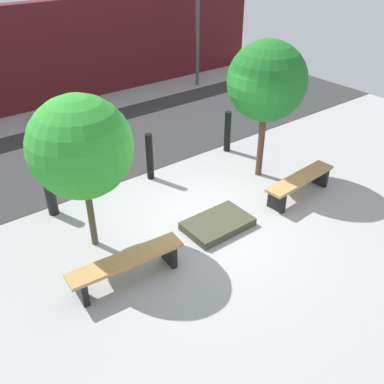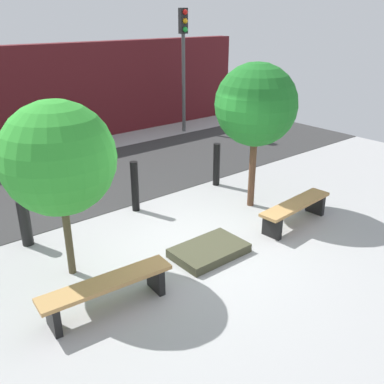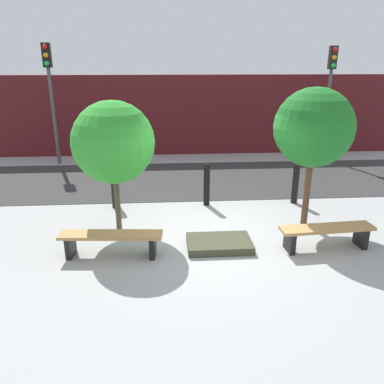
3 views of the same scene
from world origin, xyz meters
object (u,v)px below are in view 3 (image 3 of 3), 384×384
object	(u,v)px
bollard_left	(207,185)
bollard_far_left	(115,191)
bench_left	(111,240)
traffic_light_mid_west	(330,84)
bench_right	(327,233)
bollard_center	(295,184)
tree_behind_right_bench	(314,128)
traffic_light_west	(50,83)
tree_behind_left_bench	(113,143)
planter_bed	(219,244)

from	to	relation	value
bollard_left	bollard_far_left	bearing A→B (deg)	180.00
bench_left	traffic_light_mid_west	distance (m)	10.25
bench_right	traffic_light_mid_west	bearing A→B (deg)	64.05
bollard_far_left	bollard_center	xyz separation A→B (m)	(4.62, 0.00, 0.09)
tree_behind_right_bench	bollard_left	world-z (taller)	tree_behind_right_bench
bench_right	traffic_light_west	distance (m)	10.26
bollard_left	traffic_light_mid_west	size ratio (longest dim) A/B	0.27
bench_left	bollard_far_left	xyz separation A→B (m)	(-0.23, 2.56, 0.09)
bollard_far_left	traffic_light_west	size ratio (longest dim) A/B	0.21
traffic_light_mid_west	tree_behind_left_bench	bearing A→B (deg)	-139.82
tree_behind_left_bench	traffic_light_mid_west	bearing A→B (deg)	40.18
tree_behind_left_bench	bollard_far_left	distance (m)	2.05
bench_left	bench_right	size ratio (longest dim) A/B	1.04
tree_behind_right_bench	bench_right	bearing A→B (deg)	-90.00
bench_left	tree_behind_right_bench	xyz separation A→B (m)	(4.16, 1.19, 1.85)
tree_behind_left_bench	bollard_left	bearing A→B (deg)	33.21
bench_right	bollard_far_left	xyz separation A→B (m)	(-4.39, 2.56, 0.09)
bench_left	bench_right	bearing A→B (deg)	4.26
traffic_light_mid_west	traffic_light_west	bearing A→B (deg)	180.00
bollard_far_left	traffic_light_west	distance (m)	5.74
bench_right	tree_behind_left_bench	distance (m)	4.62
tree_behind_left_bench	tree_behind_right_bench	size ratio (longest dim) A/B	0.92
traffic_light_west	tree_behind_right_bench	bearing A→B (deg)	-40.18
bench_left	planter_bed	distance (m)	2.11
tree_behind_left_bench	bench_left	bearing A→B (deg)	-90.00
bench_left	bollard_center	xyz separation A→B (m)	(4.39, 2.56, 0.18)
bollard_center	bench_right	bearing A→B (deg)	-95.06
bench_left	traffic_light_west	world-z (taller)	traffic_light_west
tree_behind_right_bench	tree_behind_left_bench	bearing A→B (deg)	180.00
bollard_center	tree_behind_right_bench	bearing A→B (deg)	-99.44
planter_bed	bollard_left	xyz separation A→B (m)	(0.00, 2.36, 0.46)
bench_left	traffic_light_mid_west	size ratio (longest dim) A/B	0.48
bench_left	bollard_left	distance (m)	3.30
traffic_light_west	traffic_light_mid_west	bearing A→B (deg)	-0.00
planter_bed	bollard_left	bearing A→B (deg)	90.00
bollard_center	traffic_light_mid_west	size ratio (longest dim) A/B	0.26
planter_bed	tree_behind_right_bench	bearing A→B (deg)	25.52
bench_right	bench_left	bearing A→B (deg)	175.74
tree_behind_left_bench	traffic_light_mid_west	distance (m)	9.18
bench_left	bollard_center	world-z (taller)	bollard_center
tree_behind_left_bench	traffic_light_west	distance (m)	6.60
traffic_light_west	bollard_far_left	bearing A→B (deg)	-60.24
tree_behind_left_bench	tree_behind_right_bench	distance (m)	4.17
bench_left	bollard_center	bearing A→B (deg)	34.47
bench_right	traffic_light_west	size ratio (longest dim) A/B	0.46
planter_bed	bench_left	bearing A→B (deg)	-174.51
tree_behind_left_bench	traffic_light_west	bearing A→B (deg)	115.55
tree_behind_right_bench	bollard_left	bearing A→B (deg)	146.79
bollard_left	traffic_light_mid_west	world-z (taller)	traffic_light_mid_west
bench_left	bollard_center	distance (m)	5.08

